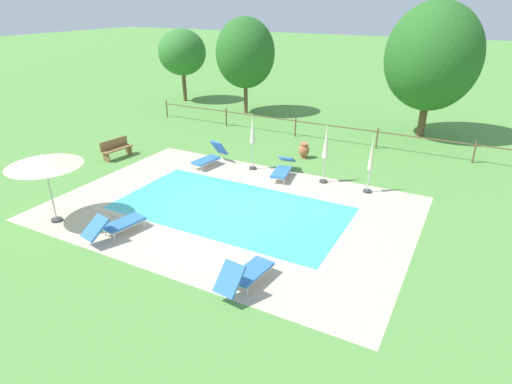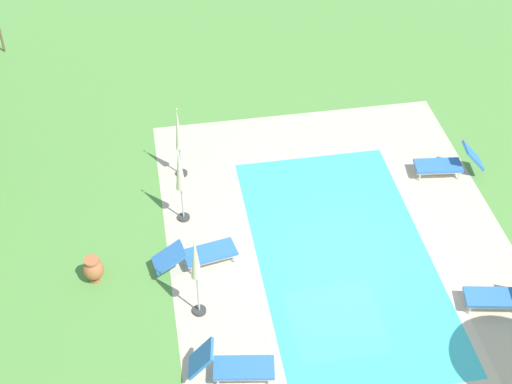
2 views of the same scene
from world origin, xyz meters
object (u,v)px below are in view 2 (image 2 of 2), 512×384
terracotta_urn_near_fence (93,269)px  sun_lounger_north_end (448,163)px  patio_umbrella_closed_row_west (179,136)px  patio_umbrella_closed_row_centre (196,265)px  patio_umbrella_closed_row_mid_west (180,174)px  sun_lounger_north_far (232,365)px  sun_lounger_north_near_steps (198,254)px  sun_lounger_north_mid (506,296)px

terracotta_urn_near_fence → sun_lounger_north_end: bearing=-76.2°
patio_umbrella_closed_row_west → patio_umbrella_closed_row_centre: (-5.06, 0.08, 0.25)m
patio_umbrella_closed_row_mid_west → terracotta_urn_near_fence: bearing=127.9°
sun_lounger_north_far → terracotta_urn_near_fence: 4.39m
sun_lounger_north_near_steps → sun_lounger_north_end: (2.31, -7.28, 0.03)m
patio_umbrella_closed_row_west → terracotta_urn_near_fence: patio_umbrella_closed_row_west is taller
patio_umbrella_closed_row_mid_west → terracotta_urn_near_fence: size_ratio=3.36×
patio_umbrella_closed_row_mid_west → patio_umbrella_closed_row_centre: size_ratio=0.97×
terracotta_urn_near_fence → patio_umbrella_closed_row_centre: bearing=-120.9°
sun_lounger_north_far → sun_lounger_north_mid: bearing=-82.4°
sun_lounger_north_near_steps → sun_lounger_north_mid: sun_lounger_north_mid is taller
sun_lounger_north_near_steps → sun_lounger_north_far: size_ratio=1.12×
patio_umbrella_closed_row_west → patio_umbrella_closed_row_mid_west: 1.84m
sun_lounger_north_mid → sun_lounger_north_end: (4.86, -0.41, 0.02)m
sun_lounger_north_end → patio_umbrella_closed_row_centre: patio_umbrella_closed_row_centre is taller
terracotta_urn_near_fence → sun_lounger_north_far: bearing=-139.4°
sun_lounger_north_mid → patio_umbrella_closed_row_centre: bearing=81.6°
sun_lounger_north_near_steps → terracotta_urn_near_fence: sun_lounger_north_near_steps is taller
terracotta_urn_near_fence → patio_umbrella_closed_row_mid_west: bearing=-52.1°
patio_umbrella_closed_row_mid_west → sun_lounger_north_far: bearing=-174.1°
sun_lounger_north_end → patio_umbrella_closed_row_centre: (-3.83, 7.44, 1.20)m
patio_umbrella_closed_row_west → sun_lounger_north_mid: bearing=-131.2°
patio_umbrella_closed_row_centre → sun_lounger_north_end: bearing=-62.8°
sun_lounger_north_near_steps → terracotta_urn_near_fence: bearing=92.1°
sun_lounger_north_mid → patio_umbrella_closed_row_mid_west: (4.27, 7.08, 1.15)m
sun_lounger_north_mid → terracotta_urn_near_fence: (2.46, 9.41, 0.01)m
sun_lounger_north_near_steps → sun_lounger_north_mid: 7.34m
sun_lounger_north_near_steps → patio_umbrella_closed_row_mid_west: patio_umbrella_closed_row_mid_west is taller
sun_lounger_north_far → sun_lounger_north_end: sun_lounger_north_far is taller
sun_lounger_north_far → patio_umbrella_closed_row_centre: patio_umbrella_closed_row_centre is taller
sun_lounger_north_far → patio_umbrella_closed_row_centre: (1.91, 0.48, 1.20)m
sun_lounger_north_end → terracotta_urn_near_fence: sun_lounger_north_end is taller
patio_umbrella_closed_row_centre → terracotta_urn_near_fence: (1.42, 2.37, -1.21)m
sun_lounger_north_mid → terracotta_urn_near_fence: 9.72m
patio_umbrella_closed_row_west → terracotta_urn_near_fence: bearing=146.0°
sun_lounger_north_far → terracotta_urn_near_fence: size_ratio=2.70×
sun_lounger_north_mid → patio_umbrella_closed_row_mid_west: size_ratio=0.88×
sun_lounger_north_far → sun_lounger_north_end: 9.01m
sun_lounger_north_mid → sun_lounger_north_near_steps: bearing=69.6°
patio_umbrella_closed_row_west → terracotta_urn_near_fence: size_ratio=3.21×
sun_lounger_north_mid → patio_umbrella_closed_row_west: 9.30m
sun_lounger_north_mid → sun_lounger_north_far: (-0.87, 6.55, 0.03)m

